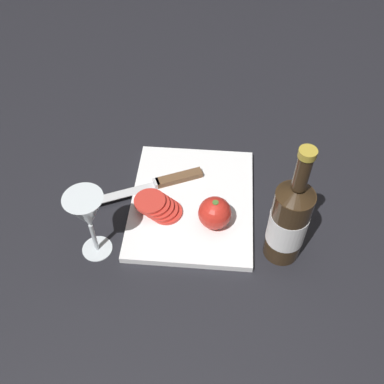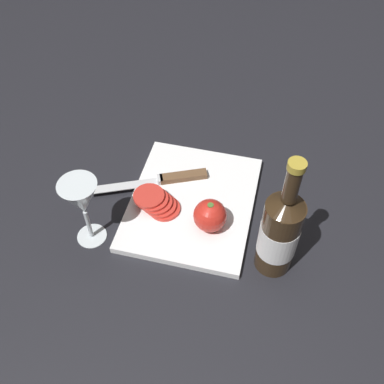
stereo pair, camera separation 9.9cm
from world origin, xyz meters
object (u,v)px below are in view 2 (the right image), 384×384
(whole_tomato, at_px, (210,216))
(tomato_slice_stack_near, at_px, (157,202))
(knife, at_px, (172,178))
(wine_glass, at_px, (82,201))
(wine_bottle, at_px, (279,233))

(whole_tomato, bearing_deg, tomato_slice_stack_near, -100.17)
(whole_tomato, relative_size, knife, 0.28)
(wine_glass, bearing_deg, knife, 144.64)
(wine_glass, height_order, tomato_slice_stack_near, wine_glass)
(tomato_slice_stack_near, bearing_deg, knife, 172.23)
(knife, height_order, tomato_slice_stack_near, tomato_slice_stack_near)
(wine_bottle, relative_size, tomato_slice_stack_near, 2.81)
(knife, xyz_separation_m, tomato_slice_stack_near, (0.09, -0.01, 0.01))
(whole_tomato, bearing_deg, knife, -133.90)
(knife, bearing_deg, wine_glass, 30.83)
(whole_tomato, distance_m, knife, 0.16)
(whole_tomato, xyz_separation_m, knife, (-0.11, -0.11, -0.03))
(wine_glass, distance_m, whole_tomato, 0.26)
(wine_glass, distance_m, knife, 0.25)
(wine_bottle, xyz_separation_m, knife, (-0.16, -0.26, -0.08))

